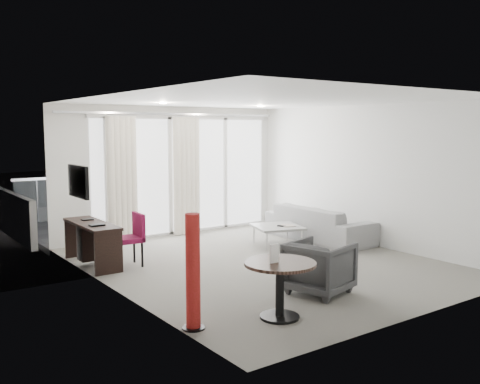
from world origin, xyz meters
TOP-DOWN VIEW (x-y plane):
  - floor at (0.00, 0.00)m, footprint 5.00×6.00m
  - ceiling at (0.00, 0.00)m, footprint 5.00×6.00m
  - wall_left at (-2.50, 0.00)m, footprint 0.00×6.00m
  - wall_right at (2.50, 0.00)m, footprint 0.00×6.00m
  - wall_front at (0.00, -3.00)m, footprint 5.00×0.00m
  - window_panel at (0.30, 2.98)m, footprint 4.00×0.02m
  - window_frame at (0.30, 2.97)m, footprint 4.10×0.06m
  - curtain_left at (-1.15, 2.82)m, footprint 0.60×0.20m
  - curtain_right at (0.25, 2.82)m, footprint 0.60×0.20m
  - curtain_track at (0.00, 2.82)m, footprint 4.80×0.04m
  - downlight_a at (-0.90, 1.60)m, footprint 0.12×0.12m
  - downlight_b at (1.20, 1.60)m, footprint 0.12×0.12m
  - desk at (-2.25, 1.49)m, footprint 0.45×1.45m
  - tv at (-2.46, 1.45)m, footprint 0.05×0.80m
  - desk_chair at (-1.83, 1.09)m, footprint 0.48×0.45m
  - round_table at (-1.38, -2.10)m, footprint 1.05×1.05m
  - menu_card at (-1.46, -2.09)m, footprint 0.12×0.02m
  - red_lamp at (-2.35, -1.81)m, footprint 0.26×0.26m
  - tub_armchair at (-0.35, -1.68)m, footprint 0.93×0.91m
  - coffee_table at (1.04, 0.87)m, footprint 1.04×1.04m
  - remote at (1.06, 0.77)m, footprint 0.11×0.17m
  - magazine at (1.19, 0.75)m, footprint 0.28×0.32m
  - sofa at (2.04, 0.79)m, footprint 0.89×2.27m
  - terrace_slab at (0.30, 4.50)m, footprint 5.60×3.00m
  - rattan_chair_a at (0.56, 4.04)m, footprint 0.60×0.60m
  - rattan_chair_b at (1.46, 4.03)m, footprint 0.70×0.70m
  - rattan_table at (1.17, 4.17)m, footprint 0.54×0.54m
  - balustrade at (0.30, 5.95)m, footprint 5.50×0.06m

SIDE VIEW (x-z plane):
  - terrace_slab at x=0.30m, z-range -0.12..0.00m
  - floor at x=0.00m, z-range 0.00..0.00m
  - coffee_table at x=1.04m, z-range 0.00..0.37m
  - rattan_table at x=1.17m, z-range 0.00..0.52m
  - round_table at x=-1.38m, z-range 0.00..0.66m
  - sofa at x=2.04m, z-range 0.00..0.66m
  - desk at x=-2.25m, z-range 0.00..0.68m
  - tub_armchair at x=-0.35m, z-range 0.00..0.69m
  - remote at x=1.06m, z-range 0.35..0.37m
  - magazine at x=1.19m, z-range 0.35..0.37m
  - rattan_chair_a at x=0.56m, z-range 0.00..0.74m
  - rattan_chair_b at x=1.46m, z-range 0.00..0.83m
  - desk_chair at x=-1.83m, z-range 0.00..0.84m
  - balustrade at x=0.30m, z-range -0.02..1.02m
  - red_lamp at x=-2.35m, z-range 0.00..1.26m
  - menu_card at x=-1.46m, z-range 0.61..0.83m
  - window_panel at x=0.30m, z-range 0.01..2.39m
  - curtain_left at x=-1.15m, z-range 0.01..2.39m
  - curtain_right at x=0.25m, z-range 0.01..2.39m
  - window_frame at x=0.30m, z-range -0.02..2.42m
  - wall_left at x=-2.50m, z-range 0.00..2.60m
  - wall_right at x=2.50m, z-range 0.00..2.60m
  - wall_front at x=0.00m, z-range 0.00..2.60m
  - tv at x=-2.46m, z-range 1.10..1.60m
  - curtain_track at x=0.00m, z-range 2.43..2.47m
  - downlight_a at x=-0.90m, z-range 2.58..2.60m
  - downlight_b at x=1.20m, z-range 2.58..2.60m
  - ceiling at x=0.00m, z-range 2.60..2.60m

